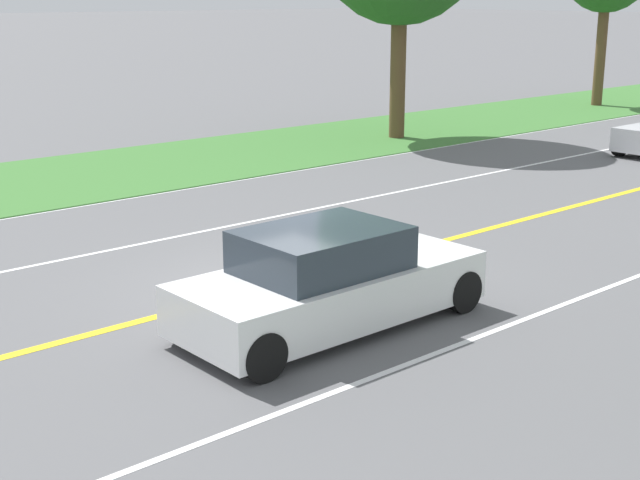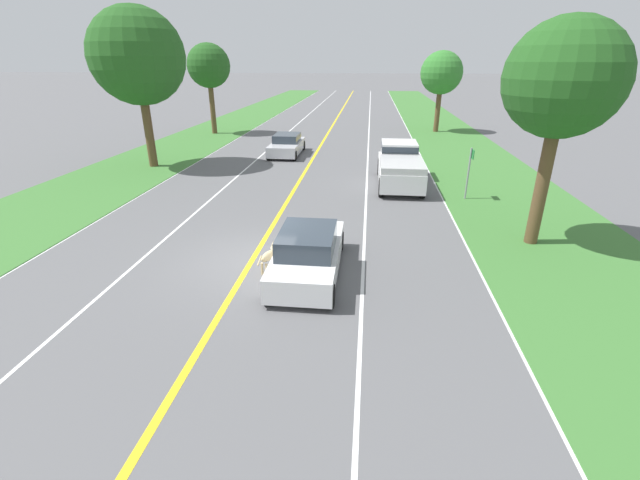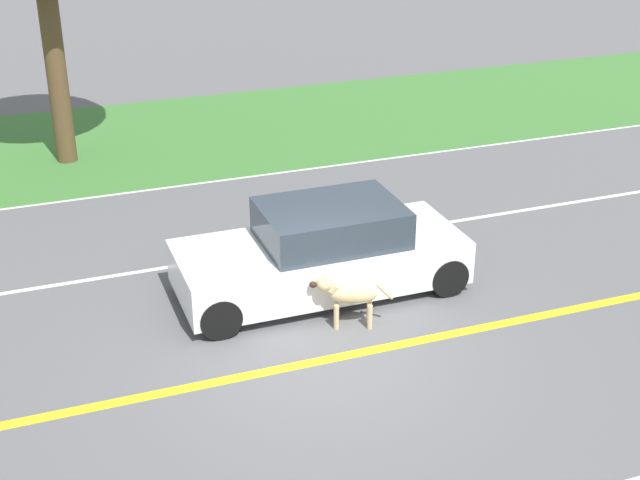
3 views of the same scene
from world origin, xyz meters
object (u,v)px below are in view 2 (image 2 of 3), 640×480
at_px(pickup_truck, 400,165).
at_px(roadside_tree_right_near, 564,80).
at_px(roadside_tree_right_far, 441,73).
at_px(dog, 270,255).
at_px(street_sign, 470,167).
at_px(oncoming_car, 287,145).
at_px(roadside_tree_left_near, 137,57).
at_px(ego_car, 308,253).
at_px(roadside_tree_left_far, 209,66).

height_order(pickup_truck, roadside_tree_right_near, roadside_tree_right_near).
bearing_deg(pickup_truck, roadside_tree_right_far, 76.58).
height_order(dog, street_sign, street_sign).
relative_size(dog, roadside_tree_right_near, 0.16).
bearing_deg(oncoming_car, roadside_tree_right_far, -135.39).
distance_m(roadside_tree_right_far, roadside_tree_left_near, 23.95).
bearing_deg(roadside_tree_right_far, roadside_tree_right_near, -90.23).
relative_size(ego_car, street_sign, 1.91).
height_order(dog, roadside_tree_right_far, roadside_tree_right_far).
relative_size(pickup_truck, roadside_tree_right_far, 0.81).
bearing_deg(roadside_tree_left_far, ego_car, -65.16).
xyz_separation_m(roadside_tree_left_near, street_sign, (17.07, -4.58, -4.51)).
bearing_deg(street_sign, roadside_tree_left_near, 164.99).
bearing_deg(roadside_tree_right_far, roadside_tree_left_near, -140.26).
height_order(ego_car, oncoming_car, ego_car).
bearing_deg(dog, roadside_tree_right_near, 39.75).
relative_size(dog, roadside_tree_left_near, 0.14).
distance_m(ego_car, roadside_tree_left_far, 27.79).
bearing_deg(pickup_truck, roadside_tree_left_near, 170.85).
xyz_separation_m(pickup_truck, roadside_tree_right_near, (4.10, -7.21, 4.30)).
height_order(oncoming_car, roadside_tree_right_near, roadside_tree_right_near).
bearing_deg(ego_car, oncoming_car, 102.56).
xyz_separation_m(dog, roadside_tree_right_far, (8.56, 27.87, 4.27)).
height_order(roadside_tree_right_near, roadside_tree_right_far, roadside_tree_right_near).
xyz_separation_m(pickup_truck, oncoming_car, (-6.98, 6.55, -0.35)).
relative_size(roadside_tree_left_near, street_sign, 3.70).
bearing_deg(street_sign, ego_car, -127.07).
relative_size(ego_car, dog, 3.78).
bearing_deg(roadside_tree_left_far, pickup_truck, -44.58).
height_order(roadside_tree_left_near, street_sign, roadside_tree_left_near).
xyz_separation_m(oncoming_car, roadside_tree_right_far, (11.18, 11.03, 4.17)).
height_order(dog, roadside_tree_right_near, roadside_tree_right_near).
distance_m(roadside_tree_left_near, roadside_tree_left_far, 12.25).
bearing_deg(roadside_tree_left_near, roadside_tree_right_far, 39.74).
relative_size(oncoming_car, roadside_tree_right_far, 0.67).
relative_size(roadside_tree_left_near, roadside_tree_left_far, 1.20).
bearing_deg(dog, ego_car, 16.71).
bearing_deg(ego_car, roadside_tree_left_near, 131.00).
distance_m(roadside_tree_right_near, street_sign, 6.34).
relative_size(dog, roadside_tree_left_far, 0.16).
relative_size(dog, street_sign, 0.51).
xyz_separation_m(dog, street_sign, (7.23, 8.00, 0.94)).
bearing_deg(ego_car, pickup_truck, 72.73).
distance_m(oncoming_car, roadside_tree_right_far, 16.24).
xyz_separation_m(dog, roadside_tree_left_far, (-10.36, 24.79, 4.81)).
height_order(roadside_tree_right_near, roadside_tree_left_near, roadside_tree_left_near).
relative_size(oncoming_car, street_sign, 1.91).
xyz_separation_m(ego_car, dog, (-1.15, 0.06, -0.13)).
bearing_deg(roadside_tree_right_far, dog, -107.07).
relative_size(pickup_truck, roadside_tree_right_near, 0.75).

